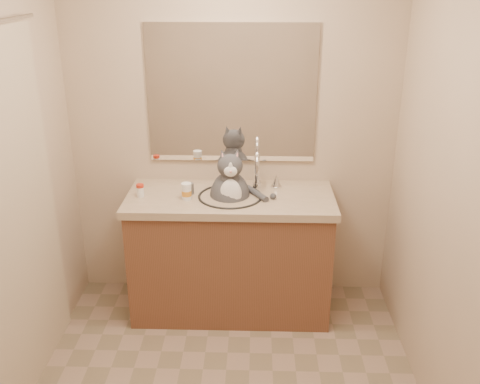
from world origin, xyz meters
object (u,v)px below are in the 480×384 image
cat (230,194)px  pill_bottle_orange (187,192)px  pill_bottle_redcap (140,190)px  grey_canister (190,189)px

cat → pill_bottle_orange: cat is taller
pill_bottle_orange → cat: bearing=15.7°
pill_bottle_redcap → pill_bottle_orange: size_ratio=0.77×
pill_bottle_redcap → pill_bottle_orange: pill_bottle_orange is taller
cat → grey_canister: size_ratio=7.25×
pill_bottle_redcap → cat: bearing=3.9°
cat → pill_bottle_redcap: 0.58m
pill_bottle_redcap → pill_bottle_orange: (0.30, -0.04, 0.01)m
pill_bottle_orange → grey_canister: 0.10m
cat → pill_bottle_orange: size_ratio=4.79×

